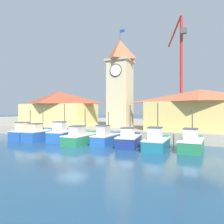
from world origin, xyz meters
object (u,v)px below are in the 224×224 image
object	(u,v)px
fishing_boat_center	(106,138)
warehouse_left	(59,108)
fishing_boat_left_outer	(40,134)
fishing_boat_mid_right	(129,140)
fishing_boat_mid_left	(82,137)
fishing_boat_right_outer	(192,143)
port_crane_near	(181,80)
fishing_boat_far_left	(27,133)
fishing_boat_right_inner	(156,142)
clock_tower	(120,81)
warehouse_right	(200,109)
fishing_boat_left_inner	(62,134)

from	to	relation	value
fishing_boat_center	warehouse_left	world-z (taller)	warehouse_left
fishing_boat_left_outer	fishing_boat_mid_right	xyz separation A→B (m)	(11.48, 0.44, -0.08)
fishing_boat_mid_left	fishing_boat_right_outer	distance (m)	11.49
fishing_boat_mid_left	fishing_boat_right_outer	world-z (taller)	fishing_boat_right_outer
fishing_boat_center	port_crane_near	xyz separation A→B (m)	(5.19, 22.66, 8.84)
fishing_boat_center	fishing_boat_mid_right	distance (m)	2.83
fishing_boat_far_left	fishing_boat_right_inner	bearing A→B (deg)	-0.72
clock_tower	warehouse_right	world-z (taller)	clock_tower
fishing_boat_left_outer	warehouse_left	size ratio (longest dim) A/B	0.36
port_crane_near	fishing_boat_right_outer	bearing A→B (deg)	-80.90
fishing_boat_far_left	clock_tower	size ratio (longest dim) A/B	0.29
fishing_boat_right_inner	fishing_boat_mid_left	bearing A→B (deg)	179.01
fishing_boat_left_outer	fishing_boat_right_outer	xyz separation A→B (m)	(17.53, 0.63, -0.07)
fishing_boat_left_inner	fishing_boat_right_outer	size ratio (longest dim) A/B	0.94
fishing_boat_left_inner	warehouse_left	xyz separation A→B (m)	(-7.49, 8.98, 3.33)
fishing_boat_mid_left	warehouse_right	world-z (taller)	warehouse_right
warehouse_right	fishing_boat_mid_left	bearing A→B (deg)	-142.35
warehouse_left	warehouse_right	size ratio (longest dim) A/B	0.92
warehouse_left	warehouse_right	distance (m)	22.47
fishing_boat_right_inner	warehouse_left	distance (m)	21.67
fishing_boat_far_left	fishing_boat_right_inner	distance (m)	16.58
fishing_boat_left_outer	fishing_boat_center	bearing A→B (deg)	5.25
fishing_boat_mid_right	fishing_boat_right_outer	xyz separation A→B (m)	(6.05, 0.19, 0.01)
fishing_boat_right_outer	warehouse_left	xyz separation A→B (m)	(-22.09, 8.97, 3.44)
fishing_boat_right_inner	clock_tower	bearing A→B (deg)	127.90
fishing_boat_center	clock_tower	distance (m)	11.82
fishing_boat_center	warehouse_left	size ratio (longest dim) A/B	0.37
fishing_boat_left_outer	fishing_boat_mid_right	distance (m)	11.49
fishing_boat_center	fishing_boat_right_outer	distance (m)	8.85
warehouse_left	port_crane_near	size ratio (longest dim) A/B	0.58
fishing_boat_right_inner	warehouse_left	bearing A→B (deg)	152.74
clock_tower	warehouse_left	distance (m)	11.94
fishing_boat_mid_left	clock_tower	size ratio (longest dim) A/B	0.36
fishing_boat_left_outer	fishing_boat_mid_left	xyz separation A→B (m)	(6.06, -0.06, -0.08)
fishing_boat_left_outer	fishing_boat_right_inner	bearing A→B (deg)	-0.80
fishing_boat_mid_right	fishing_boat_mid_left	bearing A→B (deg)	-174.76
fishing_boat_left_outer	fishing_boat_right_outer	world-z (taller)	fishing_boat_left_outer
fishing_boat_right_inner	warehouse_right	xyz separation A→B (m)	(3.44, 9.27, 3.12)
fishing_boat_far_left	fishing_boat_left_inner	world-z (taller)	fishing_boat_left_inner
port_crane_near	warehouse_right	bearing A→B (deg)	-74.38
fishing_boat_center	fishing_boat_mid_right	world-z (taller)	fishing_boat_mid_right
fishing_boat_left_inner	fishing_boat_mid_left	distance (m)	3.21
fishing_boat_far_left	fishing_boat_left_inner	distance (m)	5.08
fishing_boat_left_inner	warehouse_right	world-z (taller)	warehouse_right
fishing_boat_left_outer	fishing_boat_far_left	bearing A→B (deg)	179.78
fishing_boat_mid_left	fishing_boat_center	size ratio (longest dim) A/B	1.19
fishing_boat_mid_left	fishing_boat_center	xyz separation A→B (m)	(2.62, 0.85, 0.01)
fishing_boat_right_outer	warehouse_right	distance (m)	9.01
fishing_boat_center	port_crane_near	bearing A→B (deg)	77.09
fishing_boat_center	warehouse_right	size ratio (longest dim) A/B	0.34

